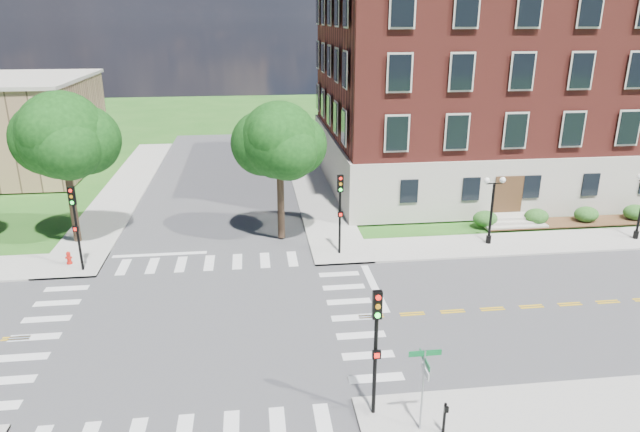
{
  "coord_description": "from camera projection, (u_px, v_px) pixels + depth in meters",
  "views": [
    {
      "loc": [
        2.69,
        -23.4,
        13.5
      ],
      "look_at": [
        6.23,
        5.55,
        3.2
      ],
      "focal_mm": 32.0,
      "sensor_mm": 36.0,
      "label": 1
    }
  ],
  "objects": [
    {
      "name": "traffic_signal_nw",
      "position": [
        75.0,
        218.0,
        30.69
      ],
      "size": [
        0.37,
        0.43,
        4.8
      ],
      "color": "black",
      "rests_on": "ground"
    },
    {
      "name": "road_ew",
      "position": [
        200.0,
        327.0,
        26.08
      ],
      "size": [
        90.0,
        12.0,
        0.01
      ],
      "primitive_type": "cube",
      "color": "#3D3D3F",
      "rests_on": "ground"
    },
    {
      "name": "street_sign_pole",
      "position": [
        424.0,
        374.0,
        18.79
      ],
      "size": [
        1.1,
        1.1,
        3.1
      ],
      "color": "gray",
      "rests_on": "ground"
    },
    {
      "name": "ground",
      "position": [
        200.0,
        327.0,
        26.09
      ],
      "size": [
        160.0,
        160.0,
        0.0
      ],
      "primitive_type": "plane",
      "color": "#225919",
      "rests_on": "ground"
    },
    {
      "name": "twin_lamp_west",
      "position": [
        492.0,
        206.0,
        34.63
      ],
      "size": [
        1.36,
        0.36,
        4.23
      ],
      "color": "black",
      "rests_on": "ground"
    },
    {
      "name": "stop_bar_east",
      "position": [
        374.0,
        287.0,
        29.9
      ],
      "size": [
        0.4,
        5.5,
        0.0
      ],
      "primitive_type": "cube",
      "color": "silver",
      "rests_on": "ground"
    },
    {
      "name": "road_ns",
      "position": [
        200.0,
        327.0,
        26.08
      ],
      "size": [
        12.0,
        90.0,
        0.01
      ],
      "primitive_type": "cube",
      "color": "#3D3D3F",
      "rests_on": "ground"
    },
    {
      "name": "shrub_row",
      "position": [
        609.0,
        222.0,
        39.28
      ],
      "size": [
        18.0,
        2.0,
        1.3
      ],
      "primitive_type": null,
      "color": "#1D4818",
      "rests_on": "ground"
    },
    {
      "name": "push_button_post",
      "position": [
        445.0,
        417.0,
        19.07
      ],
      "size": [
        0.14,
        0.21,
        1.2
      ],
      "color": "black",
      "rests_on": "ground"
    },
    {
      "name": "fire_hydrant",
      "position": [
        69.0,
        258.0,
        32.35
      ],
      "size": [
        0.35,
        0.35,
        0.75
      ],
      "color": "#B7160E",
      "rests_on": "ground"
    },
    {
      "name": "tree_d",
      "position": [
        279.0,
        141.0,
        34.27
      ],
      "size": [
        4.71,
        4.71,
        8.63
      ],
      "color": "#302518",
      "rests_on": "ground"
    },
    {
      "name": "sidewalk_ne",
      "position": [
        426.0,
        207.0,
        42.22
      ],
      "size": [
        34.0,
        34.0,
        0.12
      ],
      "color": "#9E9B93",
      "rests_on": "ground"
    },
    {
      "name": "main_building",
      "position": [
        511.0,
        82.0,
        46.64
      ],
      "size": [
        30.6,
        22.4,
        16.5
      ],
      "color": "#B5AEA0",
      "rests_on": "ground"
    },
    {
      "name": "tree_c",
      "position": [
        62.0,
        136.0,
        33.56
      ],
      "size": [
        5.22,
        5.22,
        9.3
      ],
      "color": "#302518",
      "rests_on": "ground"
    },
    {
      "name": "traffic_signal_se",
      "position": [
        376.0,
        337.0,
        19.3
      ],
      "size": [
        0.33,
        0.36,
        4.8
      ],
      "color": "black",
      "rests_on": "ground"
    },
    {
      "name": "crosswalk_east",
      "position": [
        355.0,
        318.0,
        26.91
      ],
      "size": [
        2.2,
        10.2,
        0.02
      ],
      "primitive_type": null,
      "color": "silver",
      "rests_on": "ground"
    },
    {
      "name": "traffic_signal_ne",
      "position": [
        340.0,
        204.0,
        32.92
      ],
      "size": [
        0.36,
        0.41,
        4.8
      ],
      "color": "black",
      "rests_on": "ground"
    }
  ]
}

